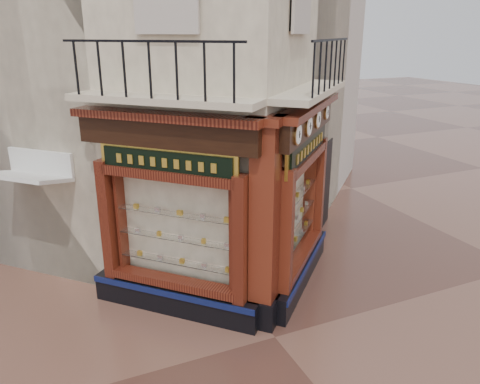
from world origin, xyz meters
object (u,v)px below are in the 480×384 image
corner_pilaster (264,229)px  signboard_left (166,162)px  awning (43,287)px  signboard_right (308,147)px  clock_c (318,119)px  clock_a (298,134)px  clock_d (326,112)px  clock_b (309,126)px

corner_pilaster → signboard_left: corner_pilaster is taller
awning → signboard_right: signboard_right is taller
corner_pilaster → clock_c: 2.66m
clock_c → signboard_right: 0.60m
clock_a → signboard_right: 1.42m
clock_d → signboard_left: 3.94m
awning → clock_d: bearing=-147.3°
corner_pilaster → signboard_left: (-1.46, 1.01, 1.15)m
clock_a → signboard_left: 2.36m
corner_pilaster → clock_c: bearing=-11.9°
clock_a → clock_d: clock_a is taller
clock_d → signboard_right: size_ratio=0.15×
clock_c → clock_a: bearing=-180.0°
clock_b → signboard_left: clock_b is taller
clock_a → signboard_right: (0.85, 1.01, -0.52)m
clock_b → clock_d: 1.68m
clock_a → clock_c: clock_a is taller
clock_a → signboard_right: size_ratio=0.18×
clock_a → clock_b: size_ratio=0.95×
clock_b → signboard_right: size_ratio=0.19×
clock_a → clock_b: (0.57, 0.57, 0.00)m
clock_c → clock_d: (0.63, 0.63, 0.00)m
clock_a → awning: clock_a is taller
corner_pilaster → clock_b: size_ratio=9.67×
signboard_right → clock_c: bearing=-21.6°
signboard_right → corner_pilaster: bearing=169.8°
corner_pilaster → clock_b: corner_pilaster is taller
corner_pilaster → awning: size_ratio=2.44×
clock_c → signboard_right: (-0.28, -0.12, -0.52)m
corner_pilaster → clock_d: size_ratio=12.50×
clock_a → clock_d: 2.50m
clock_b → clock_a: bearing=-180.0°
clock_b → clock_c: clock_b is taller
clock_c → awning: size_ratio=0.24×
corner_pilaster → awning: corner_pilaster is taller
clock_a → clock_b: 0.81m
corner_pilaster → clock_b: bearing=-19.0°
clock_b → signboard_right: 0.73m
clock_a → clock_d: size_ratio=1.22×
clock_c → awning: bearing=115.4°
signboard_left → clock_a: bearing=-161.1°
awning → signboard_left: size_ratio=0.82×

